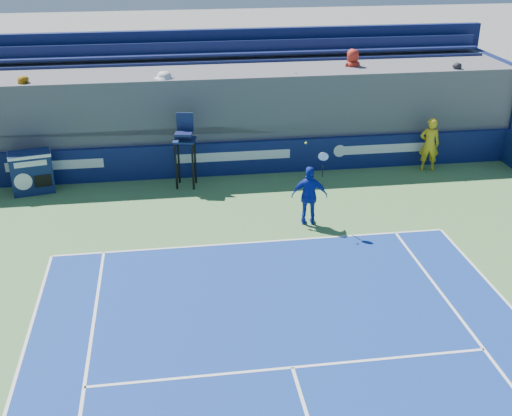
{
  "coord_description": "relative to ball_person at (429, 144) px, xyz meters",
  "views": [
    {
      "loc": [
        -2.23,
        -3.8,
        8.37
      ],
      "look_at": [
        0.0,
        11.5,
        1.25
      ],
      "focal_mm": 45.0,
      "sensor_mm": 36.0,
      "label": 1
    }
  ],
  "objects": [
    {
      "name": "ball_person",
      "position": [
        0.0,
        0.0,
        0.0
      ],
      "size": [
        0.79,
        0.62,
        1.92
      ],
      "primitive_type": "imported",
      "rotation": [
        0.0,
        0.0,
        2.89
      ],
      "color": "yellow",
      "rests_on": "apron"
    },
    {
      "name": "stadium_seating",
      "position": [
        -6.92,
        2.62,
        0.86
      ],
      "size": [
        21.0,
        4.05,
        4.4
      ],
      "color": "#515156",
      "rests_on": "ground"
    },
    {
      "name": "match_clock",
      "position": [
        -13.56,
        -0.04,
        -0.23
      ],
      "size": [
        1.44,
        0.97,
        1.4
      ],
      "color": "#0F1E4D",
      "rests_on": "ground"
    },
    {
      "name": "tennis_player",
      "position": [
        -5.14,
        -3.67,
        -0.06
      ],
      "size": [
        1.11,
        0.62,
        2.57
      ],
      "color": "#142BA2",
      "rests_on": "apron"
    },
    {
      "name": "umpire_chair",
      "position": [
        -8.57,
        -0.22,
        0.56
      ],
      "size": [
        0.82,
        0.82,
        2.48
      ],
      "color": "black",
      "rests_on": "ground"
    },
    {
      "name": "back_hoarding",
      "position": [
        -6.91,
        0.58,
        -0.37
      ],
      "size": [
        20.4,
        0.21,
        1.2
      ],
      "color": "#0D184D",
      "rests_on": "ground"
    }
  ]
}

